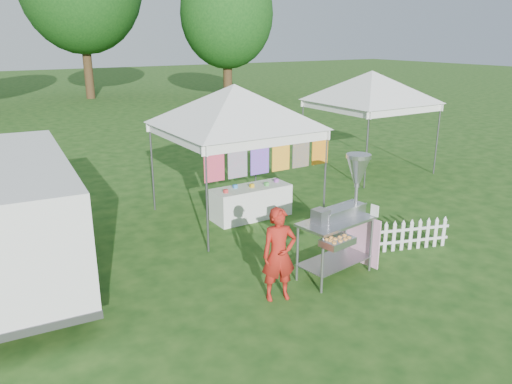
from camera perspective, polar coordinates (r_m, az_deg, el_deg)
ground at (r=8.90m, az=9.08°, el=-9.39°), size 120.00×120.00×0.00m
canopy_main at (r=10.85m, az=-2.50°, el=12.17°), size 4.24×4.24×3.45m
canopy_right at (r=15.40m, az=13.15°, el=13.33°), size 4.24×4.24×3.45m
tree_right at (r=31.86m, az=-3.38°, el=19.62°), size 5.60×5.60×8.42m
donut_cart at (r=8.58m, az=10.23°, el=-1.67°), size 1.49×1.20×2.07m
vendor at (r=7.77m, az=2.64°, el=-7.15°), size 0.63×0.51×1.51m
cargo_van at (r=9.36m, az=-26.54°, el=-2.28°), size 2.41×5.15×2.08m
picket_fence at (r=10.13m, az=17.27°, el=-4.78°), size 1.55×0.53×0.56m
display_table at (r=11.34m, az=-0.56°, el=-1.17°), size 1.80×0.70×0.73m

